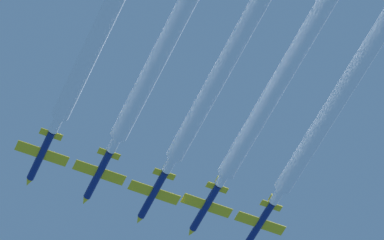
{
  "coord_description": "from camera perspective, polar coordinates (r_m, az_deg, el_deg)",
  "views": [
    {
      "loc": [
        -53.24,
        -138.04,
        2.26
      ],
      "look_at": [
        0.16,
        -16.89,
        178.01
      ],
      "focal_mm": 124.99,
      "sensor_mm": 36.0,
      "label": 1
    }
  ],
  "objects": [
    {
      "name": "smoke_trail_inner_right",
      "position": [
        210.51,
        5.14,
        4.0
      ],
      "size": [
        2.97,
        70.48,
        2.97
      ],
      "color": "white"
    },
    {
      "name": "jet_inner_left",
      "position": [
        228.15,
        -4.05,
        -2.4
      ],
      "size": [
        9.12,
        13.29,
        3.19
      ],
      "color": "navy"
    },
    {
      "name": "jet_far_right",
      "position": [
        235.16,
        2.84,
        -4.55
      ],
      "size": [
        9.12,
        13.29,
        3.19
      ],
      "color": "navy"
    },
    {
      "name": "jet_center",
      "position": [
        229.96,
        -1.71,
        -3.25
      ],
      "size": [
        9.12,
        13.29,
        3.19
      ],
      "color": "navy"
    },
    {
      "name": "jet_inner_right",
      "position": [
        232.42,
        0.54,
        -3.81
      ],
      "size": [
        9.12,
        13.29,
        3.19
      ],
      "color": "navy"
    },
    {
      "name": "jet_far_left",
      "position": [
        226.43,
        -6.49,
        -1.57
      ],
      "size": [
        9.12,
        13.29,
        3.19
      ],
      "color": "navy"
    }
  ]
}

